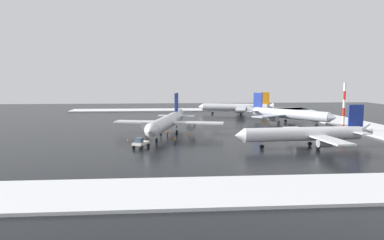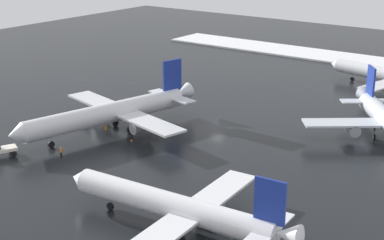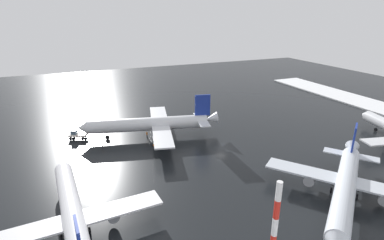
# 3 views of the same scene
# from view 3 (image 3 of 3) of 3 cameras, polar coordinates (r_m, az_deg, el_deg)

# --- Properties ---
(ground_plane) EXTENTS (240.00, 240.00, 0.00)m
(ground_plane) POSITION_cam_3_polar(r_m,az_deg,el_deg) (75.80, 5.51, -5.12)
(ground_plane) COLOR black
(airplane_parked_portside) EXTENTS (37.07, 31.08, 11.12)m
(airplane_parked_portside) POSITION_cam_3_polar(r_m,az_deg,el_deg) (80.93, -7.63, -0.73)
(airplane_parked_portside) COLOR silver
(airplane_parked_portside) RESTS_ON ground_plane
(airplane_far_rear) EXTENTS (29.35, 26.03, 10.34)m
(airplane_far_rear) POSITION_cam_3_polar(r_m,az_deg,el_deg) (59.95, 27.24, -10.95)
(airplane_far_rear) COLOR silver
(airplane_far_rear) RESTS_ON ground_plane
(airplane_distant_tail) EXTENTS (27.02, 32.56, 9.66)m
(airplane_distant_tail) POSITION_cam_3_polar(r_m,az_deg,el_deg) (51.23, -21.92, -15.88)
(airplane_distant_tail) COLOR white
(airplane_distant_tail) RESTS_ON ground_plane
(pushback_tug) EXTENTS (5.10, 3.93, 2.50)m
(pushback_tug) POSITION_cam_3_polar(r_m,az_deg,el_deg) (85.32, -21.10, -2.57)
(pushback_tug) COLOR silver
(pushback_tug) RESTS_ON ground_plane
(ground_crew_beside_wing) EXTENTS (0.36, 0.36, 1.71)m
(ground_crew_beside_wing) POSITION_cam_3_polar(r_m,az_deg,el_deg) (78.28, -16.75, -4.31)
(ground_crew_beside_wing) COLOR black
(ground_crew_beside_wing) RESTS_ON ground_plane
(ground_crew_mid_apron) EXTENTS (0.36, 0.36, 1.71)m
(ground_crew_mid_apron) POSITION_cam_3_polar(r_m,az_deg,el_deg) (81.53, -8.58, -2.66)
(ground_crew_mid_apron) COLOR black
(ground_crew_mid_apron) RESTS_ON ground_plane
(ground_crew_near_tug) EXTENTS (0.36, 0.36, 1.71)m
(ground_crew_near_tug) POSITION_cam_3_polar(r_m,az_deg,el_deg) (88.07, -6.00, -0.81)
(ground_crew_near_tug) COLOR black
(ground_crew_near_tug) RESTS_ON ground_plane
(antenna_mast) EXTENTS (0.70, 0.70, 14.41)m
(antenna_mast) POSITION_cam_3_polar(r_m,az_deg,el_deg) (38.94, 15.34, -20.36)
(antenna_mast) COLOR red
(antenna_mast) RESTS_ON ground_plane
(traffic_cone_near_nose) EXTENTS (0.36, 0.36, 0.55)m
(traffic_cone_near_nose) POSITION_cam_3_polar(r_m,az_deg,el_deg) (89.93, -14.20, -1.36)
(traffic_cone_near_nose) COLOR orange
(traffic_cone_near_nose) RESTS_ON ground_plane
(traffic_cone_mid_line) EXTENTS (0.36, 0.36, 0.55)m
(traffic_cone_mid_line) POSITION_cam_3_polar(r_m,az_deg,el_deg) (76.65, -7.38, -4.68)
(traffic_cone_mid_line) COLOR orange
(traffic_cone_mid_line) RESTS_ON ground_plane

